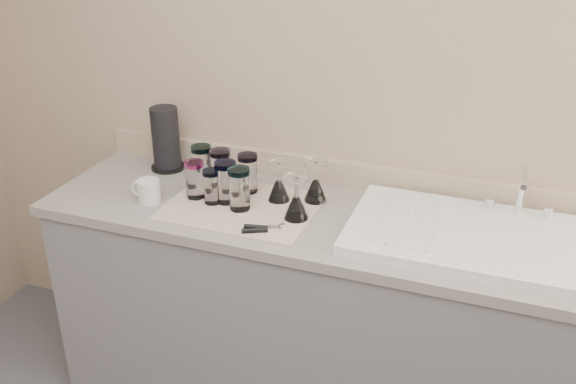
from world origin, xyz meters
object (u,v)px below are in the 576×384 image
at_px(tumbler_teal, 202,165).
at_px(paper_towel_roll, 166,139).
at_px(tumbler_cyan, 221,169).
at_px(tumbler_magenta, 195,179).
at_px(tumbler_blue, 212,186).
at_px(tumbler_purple, 248,173).
at_px(white_mug, 148,191).
at_px(tumbler_extra, 226,182).
at_px(tumbler_lavender, 239,189).
at_px(goblet_back_left, 279,187).
at_px(goblet_front_right, 296,204).
at_px(can_opener, 264,229).
at_px(sink_unit, 471,236).
at_px(goblet_back_right, 316,188).

height_order(tumbler_teal, paper_towel_roll, paper_towel_roll).
bearing_deg(paper_towel_roll, tumbler_cyan, -20.76).
relative_size(tumbler_magenta, tumbler_blue, 1.11).
xyz_separation_m(tumbler_purple, white_mug, (-0.33, -0.20, -0.04)).
bearing_deg(tumbler_extra, white_mug, -163.04).
bearing_deg(tumbler_blue, white_mug, -165.55).
distance_m(tumbler_teal, tumbler_extra, 0.19).
bearing_deg(tumbler_lavender, tumbler_cyan, 136.02).
bearing_deg(tumbler_lavender, goblet_back_left, 47.70).
xyz_separation_m(tumbler_cyan, paper_towel_roll, (-0.31, 0.12, 0.04)).
bearing_deg(tumbler_extra, tumbler_magenta, -177.90).
relative_size(tumbler_cyan, goblet_front_right, 1.00).
xyz_separation_m(goblet_back_left, can_opener, (0.04, -0.25, -0.04)).
height_order(sink_unit, tumbler_lavender, sink_unit).
bearing_deg(white_mug, tumbler_blue, 14.45).
bearing_deg(paper_towel_roll, tumbler_magenta, -41.54).
bearing_deg(goblet_front_right, goblet_back_right, 82.79).
distance_m(tumbler_blue, paper_towel_roll, 0.41).
height_order(tumbler_blue, paper_towel_roll, paper_towel_roll).
relative_size(tumbler_blue, white_mug, 1.10).
bearing_deg(sink_unit, tumbler_magenta, -178.02).
bearing_deg(sink_unit, white_mug, -174.31).
bearing_deg(goblet_back_left, paper_towel_roll, 166.54).
bearing_deg(goblet_back_right, goblet_back_left, -161.57).
xyz_separation_m(tumbler_magenta, tumbler_blue, (0.08, -0.02, -0.01)).
xyz_separation_m(sink_unit, paper_towel_roll, (-1.27, 0.18, 0.11)).
bearing_deg(tumbler_purple, goblet_back_left, -11.35).
height_order(tumbler_cyan, paper_towel_roll, paper_towel_roll).
xyz_separation_m(tumbler_lavender, goblet_back_left, (0.11, 0.12, -0.03)).
relative_size(tumbler_extra, goblet_back_left, 1.07).
bearing_deg(tumbler_blue, tumbler_cyan, 100.43).
bearing_deg(white_mug, tumbler_lavender, 8.05).
relative_size(tumbler_blue, can_opener, 0.92).
bearing_deg(goblet_back_left, tumbler_extra, -155.37).
distance_m(tumbler_cyan, goblet_back_right, 0.38).
bearing_deg(tumbler_blue, can_opener, -27.82).
height_order(tumbler_purple, tumbler_lavender, tumbler_lavender).
relative_size(tumbler_teal, tumbler_cyan, 1.00).
bearing_deg(paper_towel_roll, sink_unit, -8.24).
xyz_separation_m(tumbler_magenta, can_opener, (0.35, -0.16, -0.06)).
bearing_deg(tumbler_purple, goblet_back_right, 3.46).
relative_size(sink_unit, goblet_back_left, 5.42).
xyz_separation_m(tumbler_blue, goblet_back_left, (0.23, 0.11, -0.02)).
bearing_deg(sink_unit, tumbler_purple, 174.72).
xyz_separation_m(tumbler_purple, goblet_front_right, (0.25, -0.14, -0.02)).
xyz_separation_m(tumbler_cyan, can_opener, (0.29, -0.26, -0.07)).
bearing_deg(tumbler_purple, sink_unit, -5.28).
height_order(tumbler_cyan, goblet_back_left, tumbler_cyan).
bearing_deg(tumbler_purple, goblet_front_right, -29.96).
xyz_separation_m(sink_unit, tumbler_extra, (-0.90, -0.03, 0.07)).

